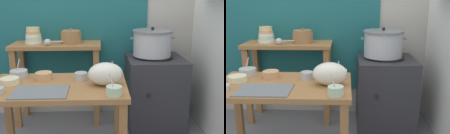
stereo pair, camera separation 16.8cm
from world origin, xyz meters
TOP-DOWN VIEW (x-y plane):
  - wall_back at (0.08, 1.10)m, footprint 4.40×0.12m
  - prep_table at (-0.09, -0.03)m, footprint 1.10×0.66m
  - back_shelf_table at (-0.22, 0.83)m, footprint 0.96×0.40m
  - stove_block at (0.85, 0.70)m, footprint 0.60×0.61m
  - steamer_pot at (0.81, 0.72)m, footprint 0.47×0.42m
  - clay_pot at (-0.05, 0.83)m, footprint 0.22×0.22m
  - bowl_stack_enamel at (-0.46, 0.86)m, footprint 0.18×0.18m
  - ladle at (-0.28, 0.72)m, footprint 0.28×0.11m
  - serving_tray at (-0.18, -0.20)m, footprint 0.40×0.28m
  - plastic_bag at (0.30, -0.05)m, footprint 0.27×0.20m
  - prep_bowl_0 at (-0.47, 0.01)m, footprint 0.15×0.15m
  - prep_bowl_1 at (0.09, 0.09)m, footprint 0.11×0.11m
  - prep_bowl_3 at (-0.22, 0.11)m, footprint 0.14×0.14m
  - prep_bowl_4 at (-0.44, 0.18)m, footprint 0.15×0.15m
  - prep_bowl_5 at (0.37, 0.14)m, footprint 0.11×0.11m
  - prep_bowl_6 at (0.35, -0.28)m, footprint 0.11×0.11m

SIDE VIEW (x-z plane):
  - stove_block at x=0.85m, z-range -0.01..0.77m
  - prep_table at x=-0.09m, z-range 0.25..0.97m
  - back_shelf_table at x=-0.22m, z-range 0.23..1.13m
  - serving_tray at x=-0.18m, z-range 0.72..0.73m
  - prep_bowl_0 at x=-0.47m, z-range 0.72..0.77m
  - prep_bowl_3 at x=-0.22m, z-range 0.72..0.79m
  - prep_bowl_1 at x=0.09m, z-range 0.72..0.79m
  - prep_bowl_4 at x=-0.44m, z-range 0.68..0.83m
  - prep_bowl_6 at x=0.35m, z-range 0.68..0.84m
  - prep_bowl_5 at x=0.37m, z-range 0.69..0.83m
  - plastic_bag at x=0.30m, z-range 0.72..0.90m
  - steamer_pot at x=0.81m, z-range 0.76..1.07m
  - ladle at x=-0.28m, z-range 0.90..0.97m
  - clay_pot at x=-0.05m, z-range 0.89..1.05m
  - bowl_stack_enamel at x=-0.46m, z-range 0.89..1.06m
  - wall_back at x=0.08m, z-range 0.00..2.60m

